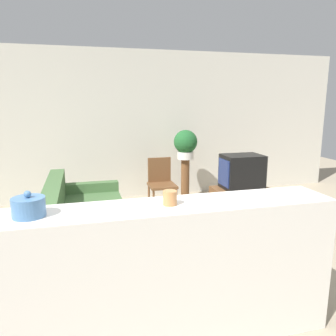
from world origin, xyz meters
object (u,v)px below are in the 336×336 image
object	(u,v)px
television	(242,172)
decorative_bowl	(29,207)
wooden_chair	(161,181)
potted_plant	(186,144)
couch	(84,223)

from	to	relation	value
television	decorative_bowl	world-z (taller)	decorative_bowl
wooden_chair	potted_plant	distance (m)	0.82
potted_plant	wooden_chair	bearing A→B (deg)	-153.40
wooden_chair	decorative_bowl	xyz separation A→B (m)	(-1.61, -3.09, 0.67)
couch	wooden_chair	bearing A→B (deg)	41.69
couch	wooden_chair	xyz separation A→B (m)	(1.29, 1.15, 0.20)
couch	television	bearing A→B (deg)	8.02
wooden_chair	decorative_bowl	size ratio (longest dim) A/B	4.11
wooden_chair	potted_plant	size ratio (longest dim) A/B	1.64
couch	decorative_bowl	bearing A→B (deg)	-99.38
television	decorative_bowl	xyz separation A→B (m)	(-2.67, -2.27, 0.39)
television	potted_plant	size ratio (longest dim) A/B	1.16
wooden_chair	potted_plant	xyz separation A→B (m)	(0.51, 0.26, 0.59)
television	potted_plant	bearing A→B (deg)	117.09
potted_plant	decorative_bowl	bearing A→B (deg)	-122.41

